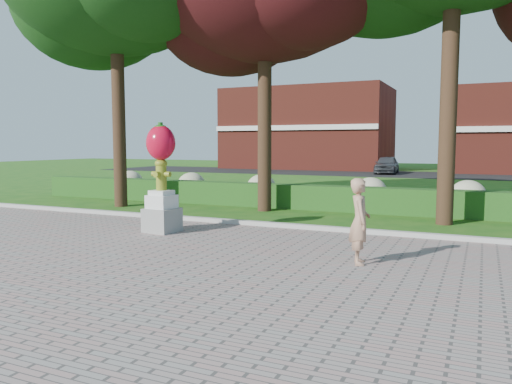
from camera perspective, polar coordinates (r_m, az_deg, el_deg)
ground at (r=9.97m, az=-2.33°, el=-6.96°), size 100.00×100.00×0.00m
walkway at (r=6.77m, az=-18.26°, el=-13.11°), size 40.00×14.00×0.04m
curb at (r=12.65m, az=3.84°, el=-3.95°), size 40.00×0.18×0.15m
lawn_hedge at (r=16.38m, az=8.81°, el=-0.70°), size 24.00×0.70×0.80m
hydrangea_row at (r=17.19m, az=11.56°, el=0.04°), size 20.10×1.10×0.99m
street at (r=37.00m, az=17.70°, el=1.92°), size 50.00×8.00×0.02m
building_left at (r=45.06m, az=5.96°, el=7.18°), size 14.00×8.00×7.00m
hydrant_sculpture at (r=12.12m, az=-10.78°, el=1.99°), size 0.77×0.77×2.62m
woman at (r=8.95m, az=11.76°, el=-3.28°), size 0.53×0.65×1.52m
parked_car at (r=37.41m, az=14.72°, el=3.05°), size 1.81×3.94×1.31m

